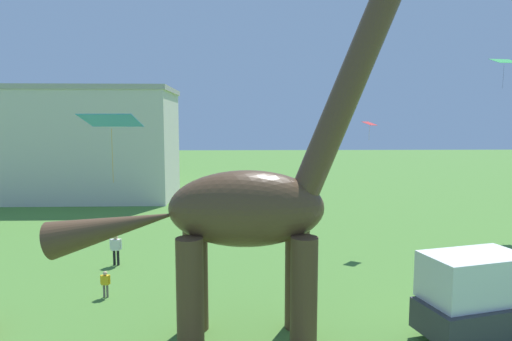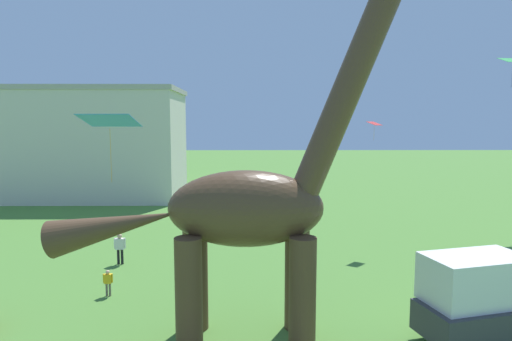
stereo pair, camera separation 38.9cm
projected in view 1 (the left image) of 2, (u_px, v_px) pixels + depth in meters
The scene contains 8 objects.
dinosaur_sculpture at pixel (245, 209), 15.26m from camera, with size 12.88×2.73×13.46m.
parked_box_truck at pixel (491, 296), 15.64m from camera, with size 5.94×3.39×3.20m.
person_vendor_side at pixel (105, 282), 19.52m from camera, with size 0.46×0.20×1.22m.
person_watching_child at pixel (116, 247), 23.94m from camera, with size 0.66×0.29×1.75m.
kite_trailing at pixel (369, 124), 27.44m from camera, with size 1.13×1.14×1.19m.
kite_apex at pixel (504, 61), 32.53m from camera, with size 1.91×1.48×2.26m.
kite_mid_center at pixel (111, 121), 12.82m from camera, with size 1.72×1.31×2.06m.
background_building_block at pixel (73, 144), 45.17m from camera, with size 21.08×9.85×11.58m.
Camera 1 is at (0.91, -9.72, 7.85)m, focal length 30.23 mm.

